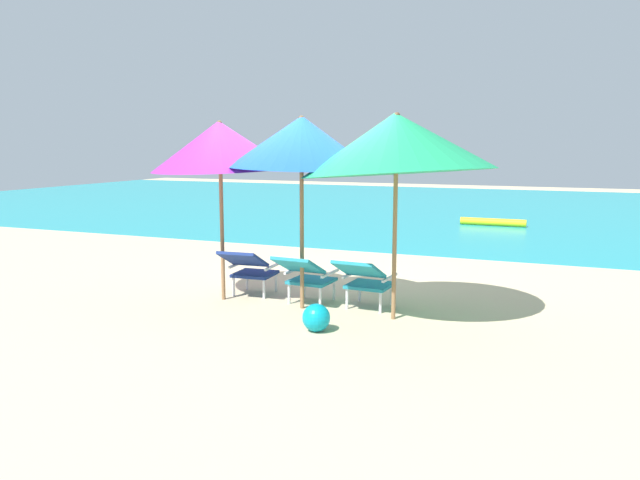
% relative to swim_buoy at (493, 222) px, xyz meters
% --- Properties ---
extents(ground_plane, '(40.00, 40.00, 0.00)m').
position_rel_swim_buoy_xyz_m(ground_plane, '(-1.30, -4.46, -0.10)').
color(ground_plane, '#CCB78E').
extents(ocean_band, '(40.00, 18.00, 0.01)m').
position_rel_swim_buoy_xyz_m(ocean_band, '(-1.30, 4.18, -0.09)').
color(ocean_band, teal).
rests_on(ocean_band, ground_plane).
extents(swim_buoy, '(1.60, 0.18, 0.18)m').
position_rel_swim_buoy_xyz_m(swim_buoy, '(0.00, 0.00, 0.00)').
color(swim_buoy, yellow).
rests_on(swim_buoy, ocean_band).
extents(lounge_chair_left, '(0.60, 0.91, 0.68)m').
position_rel_swim_buoy_xyz_m(lounge_chair_left, '(-2.12, -8.73, 0.31)').
color(lounge_chair_left, navy).
rests_on(lounge_chair_left, ground_plane).
extents(lounge_chair_center, '(0.58, 0.90, 0.68)m').
position_rel_swim_buoy_xyz_m(lounge_chair_center, '(-1.26, -8.83, 0.31)').
color(lounge_chair_center, teal).
rests_on(lounge_chair_center, ground_plane).
extents(lounge_chair_right, '(0.59, 0.91, 0.68)m').
position_rel_swim_buoy_xyz_m(lounge_chair_right, '(-0.49, -8.78, 0.31)').
color(lounge_chair_right, teal).
rests_on(lounge_chair_right, ground_plane).
extents(beach_umbrella_left, '(2.47, 2.47, 2.35)m').
position_rel_swim_buoy_xyz_m(beach_umbrella_left, '(-2.38, -8.97, 1.91)').
color(beach_umbrella_left, olive).
rests_on(beach_umbrella_left, ground_plane).
extents(beach_umbrella_center, '(2.08, 2.07, 2.38)m').
position_rel_swim_buoy_xyz_m(beach_umbrella_center, '(-1.24, -8.98, 1.95)').
color(beach_umbrella_center, olive).
rests_on(beach_umbrella_center, ground_plane).
extents(beach_umbrella_right, '(3.02, 3.01, 2.46)m').
position_rel_swim_buoy_xyz_m(beach_umbrella_right, '(-0.06, -9.02, 1.94)').
color(beach_umbrella_right, olive).
rests_on(beach_umbrella_right, ground_plane).
extents(beach_ball, '(0.31, 0.31, 0.31)m').
position_rel_swim_buoy_xyz_m(beach_ball, '(-0.71, -9.81, 0.06)').
color(beach_ball, '#0A93AD').
rests_on(beach_ball, ground_plane).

